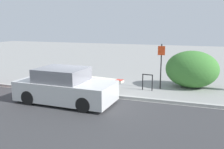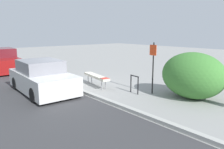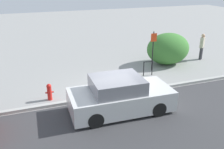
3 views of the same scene
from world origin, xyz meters
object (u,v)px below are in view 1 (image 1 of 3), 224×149
Objects in this scene: bike_rack at (147,80)px; parked_car_near at (65,87)px; fire_hydrant at (42,79)px; bench at (104,80)px; sign_post at (161,62)px.

parked_car_near is at bearing -133.03° from bike_rack.
bike_rack is 5.58m from fire_hydrant.
bench is 3.06m from sign_post.
parked_car_near is (2.56, -1.97, 0.26)m from fire_hydrant.
fire_hydrant is (-6.02, -1.70, -0.98)m from sign_post.
sign_post reaches higher than bench.
bike_rack reaches higher than fire_hydrant.
bench is 3.37m from fire_hydrant.
bike_rack is at bearing 11.70° from fire_hydrant.
bench is 2.87× the size of fire_hydrant.
fire_hydrant is at bearing 144.10° from parked_car_near.
bench is 0.95× the size of sign_post.
bench is at bearing -156.93° from sign_post.
fire_hydrant is at bearing -161.67° from bench.
parked_car_near reaches higher than bench.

